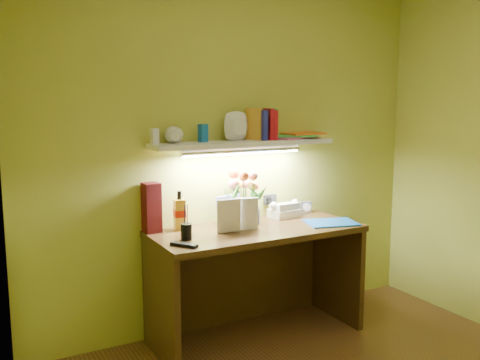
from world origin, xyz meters
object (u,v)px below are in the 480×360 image
at_px(desk_clock, 305,207).
at_px(desk, 256,283).
at_px(flower_bouquet, 245,197).
at_px(whisky_bottle, 180,211).
at_px(telephone, 284,209).

bearing_deg(desk_clock, desk, -139.31).
bearing_deg(flower_bouquet, whisky_bottle, 176.18).
relative_size(desk_clock, whisky_bottle, 0.34).
height_order(desk, whisky_bottle, whisky_bottle).
distance_m(flower_bouquet, desk_clock, 0.58).
bearing_deg(flower_bouquet, telephone, 2.32).
xyz_separation_m(telephone, desk_clock, (0.23, 0.06, -0.02)).
relative_size(telephone, desk_clock, 2.36).
height_order(flower_bouquet, telephone, flower_bouquet).
height_order(telephone, whisky_bottle, whisky_bottle).
distance_m(desk, flower_bouquet, 0.59).
relative_size(telephone, whisky_bottle, 0.80).
bearing_deg(whisky_bottle, desk_clock, 2.31).
height_order(telephone, desk_clock, telephone).
xyz_separation_m(desk, flower_bouquet, (0.00, 0.17, 0.56)).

